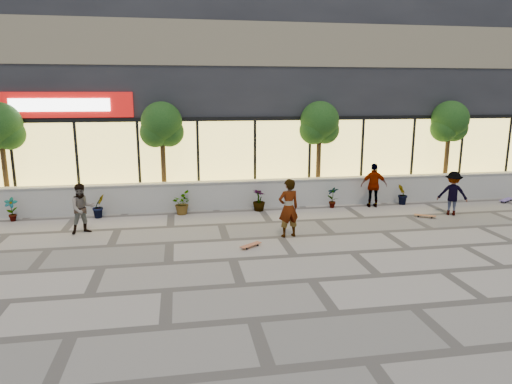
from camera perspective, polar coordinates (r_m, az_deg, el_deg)
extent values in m
plane|color=#A79C91|center=(10.74, 6.98, -10.89)|extent=(80.00, 80.00, 0.00)
cube|color=#BBBAB2|center=(17.10, 0.39, -0.26)|extent=(22.00, 0.35, 1.00)
cube|color=#B2AFA8|center=(17.00, 0.39, 1.45)|extent=(22.00, 0.42, 0.04)
cube|color=#222227|center=(22.14, -2.12, 12.35)|extent=(24.00, 9.00, 8.50)
cube|color=#FFDF66|center=(17.84, -0.15, 4.17)|extent=(23.04, 0.05, 3.00)
cube|color=black|center=(17.66, -0.14, 9.15)|extent=(23.04, 0.08, 0.15)
cube|color=red|center=(17.86, -23.24, 9.98)|extent=(5.00, 0.10, 0.90)
cube|color=white|center=(17.79, -23.29, 9.97)|extent=(3.40, 0.06, 0.45)
cube|color=brown|center=(17.76, -0.16, 18.05)|extent=(21.60, 0.05, 1.60)
imported|color=#143A12|center=(17.28, -28.25, -1.94)|extent=(0.43, 0.29, 0.81)
imported|color=#143A12|center=(16.58, -19.06, -1.68)|extent=(0.57, 0.57, 0.81)
imported|color=#143A12|center=(16.34, -9.34, -1.36)|extent=(0.68, 0.77, 0.81)
imported|color=#143A12|center=(16.58, 0.37, -1.00)|extent=(0.64, 0.64, 0.81)
imported|color=#143A12|center=(17.27, 9.56, -0.63)|extent=(0.46, 0.35, 0.81)
imported|color=#143A12|center=(18.37, 17.85, -0.29)|extent=(0.55, 0.57, 0.81)
cylinder|color=#4D311B|center=(18.38, -28.90, 2.63)|extent=(0.18, 0.18, 3.24)
sphere|color=#143A12|center=(18.23, -29.40, 7.43)|extent=(1.50, 1.50, 1.50)
sphere|color=#143A12|center=(18.22, -28.49, 6.38)|extent=(1.10, 1.10, 1.10)
cylinder|color=#4D311B|center=(17.35, -11.50, 3.43)|extent=(0.18, 0.18, 3.24)
sphere|color=#143A12|center=(17.19, -11.72, 8.54)|extent=(1.50, 1.50, 1.50)
sphere|color=#143A12|center=(17.18, -12.51, 7.29)|extent=(1.10, 1.10, 1.10)
sphere|color=#143A12|center=(17.26, -10.82, 7.39)|extent=(1.10, 1.10, 1.10)
cylinder|color=#4D311B|center=(18.16, 7.82, 3.95)|extent=(0.18, 0.18, 3.24)
sphere|color=#143A12|center=(18.01, 7.96, 8.83)|extent=(1.50, 1.50, 1.50)
sphere|color=#143A12|center=(17.91, 7.20, 7.68)|extent=(1.10, 1.10, 1.10)
sphere|color=#143A12|center=(18.15, 8.64, 7.69)|extent=(1.10, 1.10, 1.10)
cylinder|color=#4D311B|center=(20.48, 22.71, 4.04)|extent=(0.18, 0.18, 3.24)
sphere|color=#143A12|center=(20.34, 23.07, 8.36)|extent=(1.50, 1.50, 1.50)
sphere|color=#143A12|center=(20.19, 22.46, 7.36)|extent=(1.10, 1.10, 1.10)
sphere|color=#143A12|center=(20.54, 23.51, 7.34)|extent=(1.10, 1.10, 1.10)
imported|color=white|center=(13.52, 4.08, -2.01)|extent=(0.71, 0.54, 1.76)
imported|color=tan|center=(14.83, -20.87, -1.96)|extent=(0.92, 0.83, 1.54)
imported|color=white|center=(17.61, 14.52, 0.80)|extent=(1.03, 0.60, 1.66)
imported|color=maroon|center=(17.38, 23.37, -0.15)|extent=(1.15, 0.98, 1.55)
cube|color=#9E4E33|center=(12.76, -0.67, -6.61)|extent=(0.68, 0.57, 0.02)
cylinder|color=black|center=(12.97, -0.19, -6.54)|extent=(0.06, 0.05, 0.05)
cylinder|color=black|center=(12.89, 0.22, -6.67)|extent=(0.06, 0.05, 0.05)
cylinder|color=black|center=(12.68, -1.58, -7.00)|extent=(0.06, 0.05, 0.05)
cylinder|color=black|center=(12.59, -1.17, -7.13)|extent=(0.06, 0.05, 0.05)
cube|color=#9B5A32|center=(16.81, 20.38, -2.75)|extent=(0.71, 0.52, 0.02)
cylinder|color=black|center=(16.88, 21.12, -2.93)|extent=(0.06, 0.05, 0.05)
cylinder|color=black|center=(16.76, 21.11, -3.03)|extent=(0.06, 0.05, 0.05)
cylinder|color=black|center=(16.88, 19.63, -2.81)|extent=(0.06, 0.05, 0.05)
cylinder|color=black|center=(16.76, 19.62, -2.92)|extent=(0.06, 0.05, 0.05)
cube|color=#665094|center=(20.56, 28.82, -0.83)|extent=(0.85, 0.64, 0.02)
cylinder|color=black|center=(20.85, 28.87, -0.85)|extent=(0.07, 0.06, 0.06)
cylinder|color=black|center=(20.79, 29.27, -0.92)|extent=(0.07, 0.06, 0.06)
cylinder|color=black|center=(20.36, 28.33, -1.08)|extent=(0.07, 0.06, 0.06)
cylinder|color=black|center=(20.30, 28.74, -1.15)|extent=(0.07, 0.06, 0.06)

